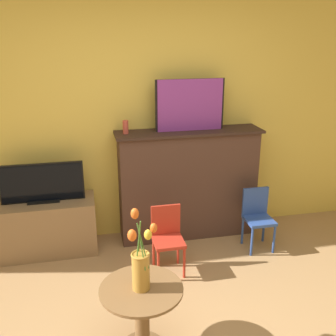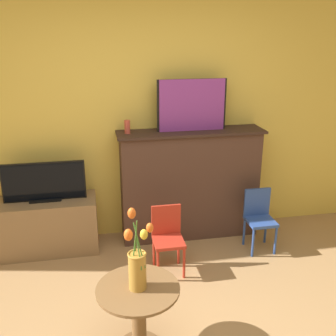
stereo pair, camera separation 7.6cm
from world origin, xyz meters
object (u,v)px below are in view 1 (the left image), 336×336
(tv_monitor, at_px, (42,184))
(vase_tulips, at_px, (141,263))
(painting, at_px, (190,105))
(chair_red, at_px, (167,235))
(chair_blue, at_px, (257,215))

(tv_monitor, xyz_separation_m, vase_tulips, (0.72, -1.50, -0.04))
(tv_monitor, bearing_deg, painting, 2.56)
(chair_red, bearing_deg, chair_blue, 12.59)
(vase_tulips, bearing_deg, painting, 64.57)
(chair_blue, bearing_deg, vase_tulips, -139.79)
(chair_red, distance_m, chair_blue, 1.00)
(chair_red, height_order, chair_blue, same)
(painting, height_order, chair_blue, painting)
(chair_red, bearing_deg, tv_monitor, 152.61)
(chair_blue, bearing_deg, tv_monitor, 170.38)
(painting, relative_size, chair_red, 1.13)
(painting, xyz_separation_m, chair_red, (-0.37, -0.64, -1.06))
(vase_tulips, bearing_deg, chair_red, 67.89)
(chair_red, relative_size, vase_tulips, 1.16)
(tv_monitor, xyz_separation_m, chair_red, (1.10, -0.57, -0.38))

